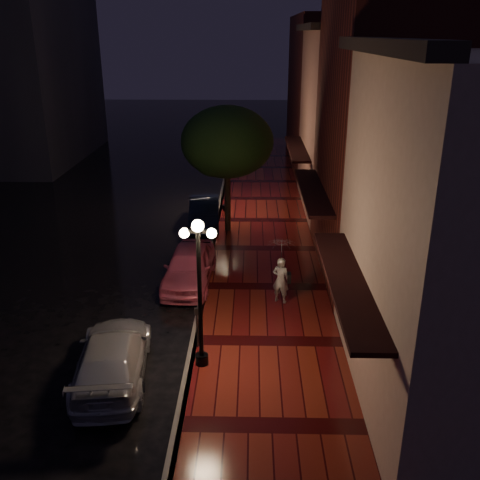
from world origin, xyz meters
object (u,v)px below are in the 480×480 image
(streetlamp_near, at_px, (200,286))
(silver_car, at_px, (112,357))
(streetlamp_far, at_px, (225,165))
(parking_meter, at_px, (197,323))
(street_tree, at_px, (227,144))
(woman_with_umbrella, at_px, (281,261))
(pink_car, at_px, (189,266))
(navy_car, at_px, (204,212))

(streetlamp_near, bearing_deg, silver_car, -168.29)
(streetlamp_far, bearing_deg, parking_meter, -90.87)
(streetlamp_far, relative_size, parking_meter, 3.31)
(street_tree, height_order, silver_car, street_tree)
(streetlamp_far, bearing_deg, silver_car, -99.34)
(streetlamp_near, height_order, woman_with_umbrella, streetlamp_near)
(woman_with_umbrella, distance_m, parking_meter, 3.99)
(street_tree, bearing_deg, streetlamp_near, -91.35)
(pink_car, distance_m, woman_with_umbrella, 3.85)
(navy_car, height_order, woman_with_umbrella, woman_with_umbrella)
(streetlamp_far, bearing_deg, woman_with_umbrella, -76.76)
(streetlamp_near, xyz_separation_m, silver_car, (-2.38, -0.49, -1.93))
(streetlamp_near, distance_m, street_tree, 11.12)
(parking_meter, bearing_deg, woman_with_umbrella, 29.95)
(streetlamp_far, xyz_separation_m, silver_car, (-2.38, -14.49, -1.93))
(streetlamp_near, bearing_deg, pink_car, 99.87)
(pink_car, bearing_deg, street_tree, 80.08)
(street_tree, xyz_separation_m, navy_car, (-1.21, 1.13, -3.57))
(street_tree, distance_m, parking_meter, 10.65)
(streetlamp_near, distance_m, pink_car, 5.85)
(silver_car, bearing_deg, navy_car, -103.10)
(pink_car, bearing_deg, silver_car, -101.14)
(street_tree, xyz_separation_m, woman_with_umbrella, (2.14, -7.18, -2.56))
(streetlamp_far, distance_m, silver_car, 14.82)
(pink_car, distance_m, silver_car, 6.12)
(streetlamp_near, xyz_separation_m, pink_car, (-0.95, 5.46, -1.87))
(street_tree, relative_size, silver_car, 1.26)
(navy_car, xyz_separation_m, woman_with_umbrella, (3.35, -8.31, 1.01))
(navy_car, xyz_separation_m, silver_car, (-1.43, -12.61, -0.01))
(silver_car, distance_m, woman_with_umbrella, 6.51)
(streetlamp_near, relative_size, street_tree, 0.74)
(streetlamp_far, relative_size, woman_with_umbrella, 1.86)
(streetlamp_far, height_order, silver_car, streetlamp_far)
(streetlamp_far, bearing_deg, streetlamp_near, -90.00)
(silver_car, height_order, woman_with_umbrella, woman_with_umbrella)
(street_tree, bearing_deg, silver_car, -102.96)
(streetlamp_far, distance_m, street_tree, 3.44)
(pink_car, distance_m, navy_car, 6.66)
(street_tree, bearing_deg, parking_meter, -92.60)
(woman_with_umbrella, xyz_separation_m, parking_meter, (-2.60, -2.93, -0.74))
(pink_car, xyz_separation_m, silver_car, (-1.43, -5.95, -0.06))
(navy_car, relative_size, silver_car, 0.89)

